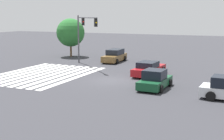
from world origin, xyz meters
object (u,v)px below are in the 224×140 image
(car_0, at_px, (149,69))
(car_2, at_px, (115,56))
(car_1, at_px, (155,80))
(traffic_signal_mast, at_px, (84,29))
(tree_corner_a, at_px, (71,33))

(car_0, xyz_separation_m, car_2, (-7.09, -6.73, 0.09))
(car_1, bearing_deg, traffic_signal_mast, 55.88)
(car_2, relative_size, tree_corner_a, 0.91)
(car_0, height_order, tree_corner_a, tree_corner_a)
(car_2, xyz_separation_m, tree_corner_a, (-2.09, -7.71, 2.66))
(car_1, relative_size, car_2, 0.85)
(traffic_signal_mast, relative_size, tree_corner_a, 1.07)
(traffic_signal_mast, height_order, car_2, traffic_signal_mast)
(traffic_signal_mast, relative_size, car_0, 1.16)
(car_2, distance_m, tree_corner_a, 8.42)
(car_1, xyz_separation_m, tree_corner_a, (-14.21, -16.52, 2.73))
(car_1, bearing_deg, car_2, 37.88)
(car_0, bearing_deg, tree_corner_a, 61.04)
(traffic_signal_mast, xyz_separation_m, car_0, (2.85, 8.77, -3.59))
(car_1, distance_m, car_2, 14.99)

